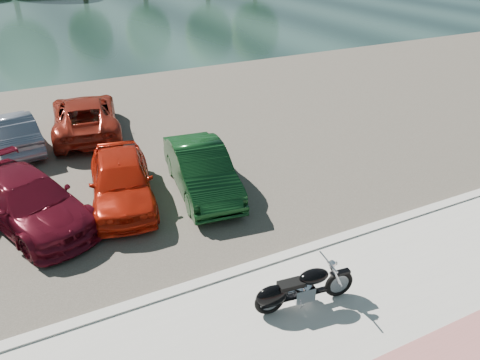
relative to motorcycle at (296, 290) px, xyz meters
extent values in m
plane|color=#595447|center=(1.32, -0.39, -0.56)|extent=(200.00, 200.00, 0.00)
cube|color=#B8B5AD|center=(1.32, -1.39, -0.51)|extent=(60.00, 6.00, 0.10)
cube|color=#B8B5AD|center=(1.32, 1.61, -0.49)|extent=(60.00, 0.30, 0.14)
cube|color=#444037|center=(1.32, 10.61, -0.54)|extent=(60.00, 18.00, 0.04)
cube|color=#172926|center=(1.32, 39.61, -0.56)|extent=(120.00, 40.00, 0.00)
torus|color=black|center=(1.03, -0.14, -0.12)|extent=(0.69, 0.21, 0.68)
torus|color=black|center=(-0.60, 0.07, -0.12)|extent=(0.69, 0.21, 0.68)
cylinder|color=#B2B2B7|center=(1.03, -0.14, -0.12)|extent=(0.46, 0.12, 0.46)
cylinder|color=#B2B2B7|center=(-0.60, 0.07, -0.12)|extent=(0.46, 0.12, 0.46)
cylinder|color=silver|center=(0.88, -0.22, 0.18)|extent=(0.33, 0.09, 0.63)
cylinder|color=silver|center=(0.91, -0.02, 0.18)|extent=(0.33, 0.09, 0.63)
cylinder|color=silver|center=(0.71, -0.10, 0.57)|extent=(0.13, 0.75, 0.04)
sphere|color=silver|center=(0.81, -0.11, 0.49)|extent=(0.18, 0.18, 0.16)
sphere|color=silver|center=(0.88, -0.12, 0.49)|extent=(0.12, 0.12, 0.11)
cube|color=black|center=(1.03, -0.14, 0.19)|extent=(0.46, 0.20, 0.06)
cube|color=black|center=(0.22, -0.03, -0.18)|extent=(1.20, 0.25, 0.08)
cube|color=silver|center=(0.17, -0.03, -0.11)|extent=(0.49, 0.37, 0.34)
cylinder|color=silver|center=(0.27, -0.04, 0.09)|extent=(0.27, 0.21, 0.27)
cylinder|color=silver|center=(0.07, -0.01, 0.09)|extent=(0.27, 0.21, 0.27)
ellipsoid|color=black|center=(0.39, -0.06, 0.26)|extent=(0.72, 0.44, 0.32)
cube|color=black|center=(-0.13, 0.01, 0.20)|extent=(0.58, 0.35, 0.10)
ellipsoid|color=black|center=(-0.55, 0.07, 0.00)|extent=(0.76, 0.43, 0.50)
cube|color=black|center=(-0.60, 0.07, -0.07)|extent=(0.42, 0.23, 0.30)
cylinder|color=silver|center=(-0.11, 0.17, -0.24)|extent=(1.10, 0.23, 0.09)
cylinder|color=silver|center=(-0.11, 0.17, -0.16)|extent=(1.10, 0.23, 0.09)
cylinder|color=#B2B2B7|center=(0.04, -0.19, -0.33)|extent=(0.04, 0.14, 0.22)
imported|color=#560C19|center=(-4.75, 6.14, 0.19)|extent=(3.64, 5.29, 1.42)
imported|color=red|center=(-2.19, 6.15, 0.23)|extent=(2.55, 4.67, 1.51)
imported|color=#0E3415|center=(0.20, 5.72, 0.21)|extent=(2.12, 4.63, 1.47)
imported|color=slate|center=(-4.83, 11.78, 0.16)|extent=(1.91, 4.30, 1.37)
imported|color=maroon|center=(-2.15, 12.18, 0.22)|extent=(3.17, 5.60, 1.47)
camera|label=1|loc=(-4.49, -6.30, 6.79)|focal=35.00mm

